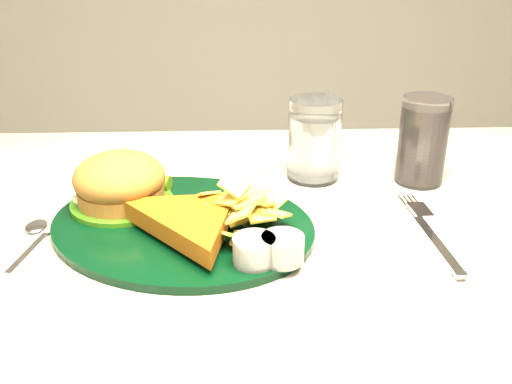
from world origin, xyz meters
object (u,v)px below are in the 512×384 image
dinner_plate (181,202)px  fork_napkin (435,240)px  cola_glass (423,141)px  water_glass (314,140)px

dinner_plate → fork_napkin: dinner_plate is taller
dinner_plate → cola_glass: cola_glass is taller
cola_glass → fork_napkin: (-0.04, -0.19, -0.06)m
dinner_plate → cola_glass: bearing=45.3°
dinner_plate → water_glass: water_glass is taller
dinner_plate → water_glass: (0.19, 0.16, 0.02)m
cola_glass → fork_napkin: size_ratio=0.71×
dinner_plate → cola_glass: size_ratio=2.61×
cola_glass → water_glass: bearing=172.7°
water_glass → fork_napkin: bearing=-60.0°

